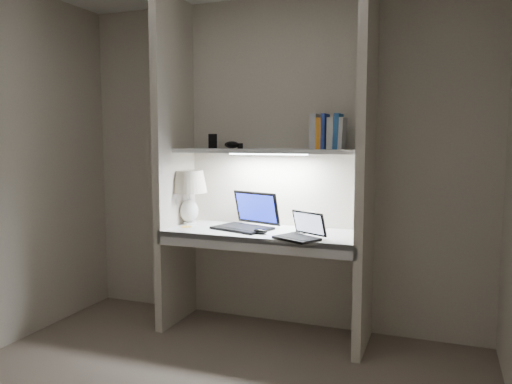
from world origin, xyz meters
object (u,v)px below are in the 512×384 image
at_px(table_lamp, 189,188).
at_px(laptop_netbook, 301,233).
at_px(laptop_main, 248,220).
at_px(book_row, 328,133).
at_px(speaker, 308,220).

distance_m(table_lamp, laptop_netbook, 1.04).
distance_m(laptop_main, book_row, 0.88).
relative_size(laptop_netbook, speaker, 2.91).
bearing_deg(laptop_netbook, laptop_main, -178.52).
xyz_separation_m(laptop_main, book_row, (0.59, 0.05, 0.65)).
bearing_deg(book_row, laptop_netbook, -109.42).
distance_m(table_lamp, book_row, 1.16).
height_order(speaker, book_row, book_row).
bearing_deg(laptop_netbook, speaker, 126.75).
xyz_separation_m(laptop_main, speaker, (0.42, 0.17, 0.00)).
bearing_deg(book_row, table_lamp, -177.24).
relative_size(table_lamp, speaker, 3.40).
bearing_deg(book_row, laptop_main, -174.85).
relative_size(laptop_netbook, book_row, 1.45).
bearing_deg(laptop_netbook, book_row, 99.22).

